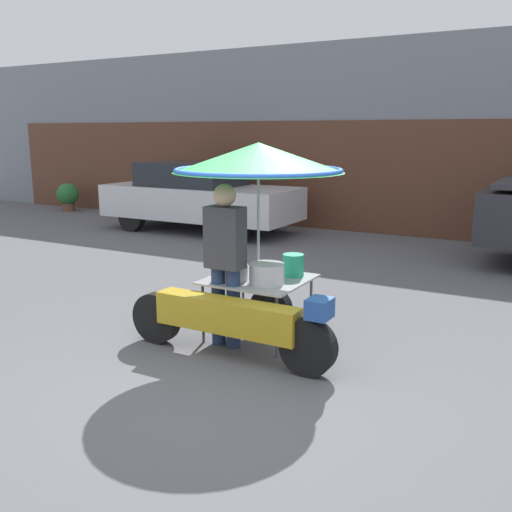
# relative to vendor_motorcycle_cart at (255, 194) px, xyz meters

# --- Properties ---
(ground_plane) EXTENTS (36.00, 36.00, 0.00)m
(ground_plane) POSITION_rel_vendor_motorcycle_cart_xyz_m (0.29, -0.98, -1.55)
(ground_plane) COLOR #56565B
(shopfront_building) EXTENTS (28.00, 2.06, 4.06)m
(shopfront_building) POSITION_rel_vendor_motorcycle_cart_xyz_m (0.29, 7.97, 0.47)
(shopfront_building) COLOR gray
(shopfront_building) RESTS_ON ground
(vendor_motorcycle_cart) EXTENTS (2.25, 1.74, 2.05)m
(vendor_motorcycle_cart) POSITION_rel_vendor_motorcycle_cart_xyz_m (0.00, 0.00, 0.00)
(vendor_motorcycle_cart) COLOR black
(vendor_motorcycle_cart) RESTS_ON ground
(vendor_person) EXTENTS (0.38, 0.22, 1.66)m
(vendor_person) POSITION_rel_vendor_motorcycle_cart_xyz_m (-0.18, -0.28, -0.62)
(vendor_person) COLOR navy
(vendor_person) RESTS_ON ground
(parked_car) EXTENTS (4.33, 1.77, 1.52)m
(parked_car) POSITION_rel_vendor_motorcycle_cart_xyz_m (-4.40, 5.36, -0.77)
(parked_car) COLOR black
(parked_car) RESTS_ON ground
(potted_plant) EXTENTS (0.60, 0.60, 0.76)m
(potted_plant) POSITION_rel_vendor_motorcycle_cart_xyz_m (-9.48, 6.32, -1.13)
(potted_plant) COLOR brown
(potted_plant) RESTS_ON ground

